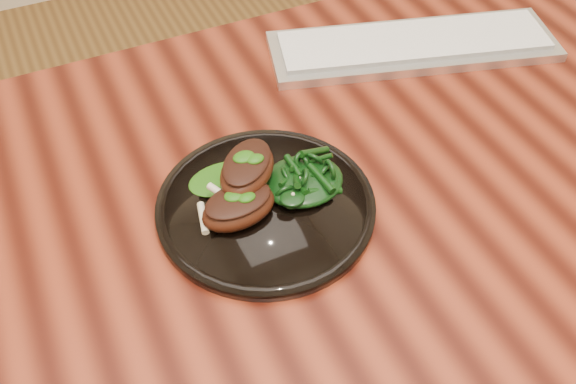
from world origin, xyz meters
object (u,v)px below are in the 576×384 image
(plate, at_px, (266,206))
(greens_heap, at_px, (303,177))
(desk, at_px, (296,231))
(lamb_chop_front, at_px, (238,206))
(keyboard, at_px, (413,45))

(plate, distance_m, greens_heap, 0.06)
(desk, distance_m, lamb_chop_front, 0.15)
(desk, distance_m, greens_heap, 0.12)
(plate, height_order, keyboard, keyboard)
(desk, relative_size, keyboard, 3.35)
(desk, height_order, greens_heap, greens_heap)
(greens_heap, distance_m, keyboard, 0.37)
(desk, bearing_deg, keyboard, 33.53)
(plate, distance_m, lamb_chop_front, 0.05)
(plate, height_order, greens_heap, greens_heap)
(greens_heap, bearing_deg, plate, -174.81)
(lamb_chop_front, bearing_deg, plate, 13.65)
(desk, height_order, plate, plate)
(plate, xyz_separation_m, greens_heap, (0.05, 0.00, 0.02))
(lamb_chop_front, bearing_deg, desk, 15.82)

